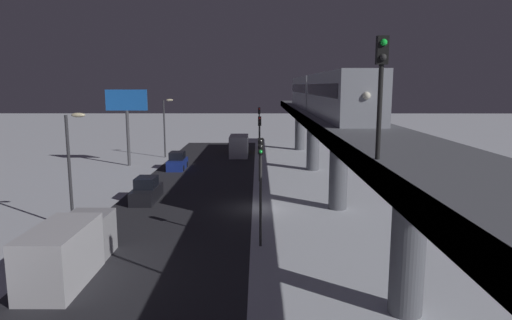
{
  "coord_description": "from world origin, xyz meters",
  "views": [
    {
      "loc": [
        -0.22,
        33.7,
        9.35
      ],
      "look_at": [
        0.01,
        -15.12,
        1.28
      ],
      "focal_mm": 31.66,
      "sensor_mm": 36.0,
      "label": 1
    }
  ],
  "objects_px": {
    "sedan_blue": "(177,162)",
    "delivery_van": "(239,145)",
    "sedan_black": "(147,191)",
    "traffic_light_near": "(261,176)",
    "box_truck": "(69,249)",
    "traffic_light_mid": "(260,139)",
    "rail_signal": "(381,76)",
    "commercial_billboard": "(127,108)",
    "traffic_light_far": "(259,124)",
    "subway_train": "(321,92)"
  },
  "relations": [
    {
      "from": "sedan_blue",
      "to": "delivery_van",
      "type": "xyz_separation_m",
      "value": [
        -6.6,
        -10.28,
        0.56
      ]
    },
    {
      "from": "sedan_black",
      "to": "traffic_light_near",
      "type": "distance_m",
      "value": 14.48
    },
    {
      "from": "sedan_black",
      "to": "box_truck",
      "type": "relative_size",
      "value": 0.61
    },
    {
      "from": "sedan_black",
      "to": "traffic_light_mid",
      "type": "relative_size",
      "value": 0.71
    },
    {
      "from": "sedan_black",
      "to": "delivery_van",
      "type": "xyz_separation_m",
      "value": [
        -6.6,
        -24.57,
        0.55
      ]
    },
    {
      "from": "rail_signal",
      "to": "traffic_light_mid",
      "type": "bearing_deg",
      "value": -82.43
    },
    {
      "from": "rail_signal",
      "to": "commercial_billboard",
      "type": "relative_size",
      "value": 0.45
    },
    {
      "from": "sedan_blue",
      "to": "traffic_light_mid",
      "type": "bearing_deg",
      "value": 144.65
    },
    {
      "from": "rail_signal",
      "to": "traffic_light_mid",
      "type": "height_order",
      "value": "rail_signal"
    },
    {
      "from": "traffic_light_near",
      "to": "commercial_billboard",
      "type": "distance_m",
      "value": 31.23
    },
    {
      "from": "traffic_light_mid",
      "to": "traffic_light_far",
      "type": "relative_size",
      "value": 1.0
    },
    {
      "from": "rail_signal",
      "to": "sedan_black",
      "type": "bearing_deg",
      "value": -58.18
    },
    {
      "from": "sedan_blue",
      "to": "traffic_light_far",
      "type": "relative_size",
      "value": 0.65
    },
    {
      "from": "sedan_blue",
      "to": "sedan_black",
      "type": "relative_size",
      "value": 0.92
    },
    {
      "from": "traffic_light_mid",
      "to": "subway_train",
      "type": "bearing_deg",
      "value": -176.83
    },
    {
      "from": "traffic_light_near",
      "to": "delivery_van",
      "type": "bearing_deg",
      "value": -85.61
    },
    {
      "from": "sedan_blue",
      "to": "delivery_van",
      "type": "relative_size",
      "value": 0.56
    },
    {
      "from": "rail_signal",
      "to": "traffic_light_near",
      "type": "relative_size",
      "value": 0.62
    },
    {
      "from": "traffic_light_far",
      "to": "traffic_light_mid",
      "type": "bearing_deg",
      "value": 90.0
    },
    {
      "from": "box_truck",
      "to": "delivery_van",
      "type": "relative_size",
      "value": 1.0
    },
    {
      "from": "sedan_blue",
      "to": "traffic_light_near",
      "type": "height_order",
      "value": "traffic_light_near"
    },
    {
      "from": "sedan_blue",
      "to": "traffic_light_mid",
      "type": "relative_size",
      "value": 0.65
    },
    {
      "from": "sedan_black",
      "to": "traffic_light_mid",
      "type": "distance_m",
      "value": 12.53
    },
    {
      "from": "sedan_black",
      "to": "traffic_light_near",
      "type": "bearing_deg",
      "value": 131.35
    },
    {
      "from": "delivery_van",
      "to": "commercial_billboard",
      "type": "relative_size",
      "value": 0.83
    },
    {
      "from": "sedan_black",
      "to": "rail_signal",
      "type": "bearing_deg",
      "value": 121.82
    },
    {
      "from": "traffic_light_mid",
      "to": "commercial_billboard",
      "type": "distance_m",
      "value": 17.92
    },
    {
      "from": "commercial_billboard",
      "to": "subway_train",
      "type": "bearing_deg",
      "value": 158.4
    },
    {
      "from": "rail_signal",
      "to": "box_truck",
      "type": "bearing_deg",
      "value": -25.69
    },
    {
      "from": "rail_signal",
      "to": "delivery_van",
      "type": "xyz_separation_m",
      "value": [
        6.53,
        -45.74,
        -8.3
      ]
    },
    {
      "from": "subway_train",
      "to": "traffic_light_mid",
      "type": "distance_m",
      "value": 7.49
    },
    {
      "from": "sedan_black",
      "to": "traffic_light_far",
      "type": "height_order",
      "value": "traffic_light_far"
    },
    {
      "from": "subway_train",
      "to": "box_truck",
      "type": "relative_size",
      "value": 4.98
    },
    {
      "from": "subway_train",
      "to": "commercial_billboard",
      "type": "xyz_separation_m",
      "value": [
        21.37,
        -8.46,
        -1.88
      ]
    },
    {
      "from": "subway_train",
      "to": "sedan_blue",
      "type": "bearing_deg",
      "value": -22.31
    },
    {
      "from": "rail_signal",
      "to": "traffic_light_far",
      "type": "xyz_separation_m",
      "value": [
        3.83,
        -47.11,
        -5.45
      ]
    },
    {
      "from": "traffic_light_mid",
      "to": "commercial_billboard",
      "type": "xyz_separation_m",
      "value": [
        15.4,
        -8.79,
        2.63
      ]
    },
    {
      "from": "delivery_van",
      "to": "commercial_billboard",
      "type": "distance_m",
      "value": 16.02
    },
    {
      "from": "box_truck",
      "to": "traffic_light_mid",
      "type": "relative_size",
      "value": 1.16
    },
    {
      "from": "sedan_black",
      "to": "traffic_light_near",
      "type": "height_order",
      "value": "traffic_light_near"
    },
    {
      "from": "subway_train",
      "to": "commercial_billboard",
      "type": "bearing_deg",
      "value": -21.6
    },
    {
      "from": "box_truck",
      "to": "traffic_light_far",
      "type": "height_order",
      "value": "traffic_light_far"
    },
    {
      "from": "traffic_light_far",
      "to": "sedan_blue",
      "type": "bearing_deg",
      "value": 51.42
    },
    {
      "from": "sedan_black",
      "to": "traffic_light_mid",
      "type": "bearing_deg",
      "value": -140.43
    },
    {
      "from": "sedan_black",
      "to": "traffic_light_far",
      "type": "relative_size",
      "value": 0.71
    },
    {
      "from": "delivery_van",
      "to": "traffic_light_far",
      "type": "distance_m",
      "value": 4.16
    },
    {
      "from": "sedan_blue",
      "to": "traffic_light_mid",
      "type": "height_order",
      "value": "traffic_light_mid"
    },
    {
      "from": "commercial_billboard",
      "to": "box_truck",
      "type": "bearing_deg",
      "value": 100.69
    },
    {
      "from": "rail_signal",
      "to": "sedan_blue",
      "type": "relative_size",
      "value": 0.97
    },
    {
      "from": "traffic_light_near",
      "to": "traffic_light_far",
      "type": "bearing_deg",
      "value": -90.0
    }
  ]
}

